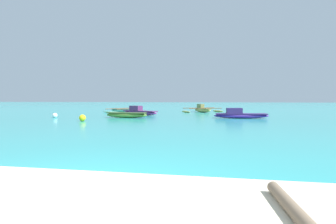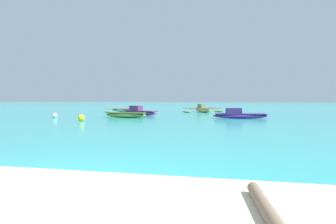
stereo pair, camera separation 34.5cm
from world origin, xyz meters
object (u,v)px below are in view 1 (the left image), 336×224
(driftwood_0, at_px, (291,207))
(moored_boat_2, at_px, (240,115))
(mooring_buoy_0, at_px, (82,118))
(moored_boat_3, at_px, (139,112))
(moored_boat_4, at_px, (127,115))
(mooring_buoy_1, at_px, (55,115))
(moored_boat_0, at_px, (202,110))
(moored_boat_1, at_px, (123,110))

(driftwood_0, bearing_deg, moored_boat_2, 86.69)
(moored_boat_2, height_order, mooring_buoy_0, moored_boat_2)
(mooring_buoy_0, bearing_deg, driftwood_0, -53.38)
(moored_boat_3, relative_size, mooring_buoy_0, 9.13)
(moored_boat_2, height_order, moored_boat_3, moored_boat_3)
(moored_boat_2, distance_m, moored_boat_4, 8.80)
(moored_boat_3, height_order, mooring_buoy_1, moored_boat_3)
(mooring_buoy_1, bearing_deg, moored_boat_2, 8.93)
(moored_boat_2, height_order, mooring_buoy_1, moored_boat_2)
(moored_boat_3, distance_m, driftwood_0, 21.73)
(mooring_buoy_0, distance_m, mooring_buoy_1, 4.36)
(moored_boat_0, xyz_separation_m, mooring_buoy_1, (-10.85, -11.09, -0.11))
(mooring_buoy_0, bearing_deg, moored_boat_3, 77.20)
(moored_boat_4, height_order, mooring_buoy_0, mooring_buoy_0)
(moored_boat_0, xyz_separation_m, mooring_buoy_0, (-7.23, -13.52, -0.08))
(moored_boat_1, bearing_deg, moored_boat_2, -8.54)
(driftwood_0, bearing_deg, moored_boat_4, 115.15)
(moored_boat_3, bearing_deg, moored_boat_4, -60.12)
(mooring_buoy_1, bearing_deg, moored_boat_4, 12.88)
(mooring_buoy_1, xyz_separation_m, driftwood_0, (13.14, -15.24, 0.01))
(moored_boat_0, relative_size, mooring_buoy_1, 12.41)
(moored_boat_2, bearing_deg, moored_boat_1, 144.47)
(moored_boat_1, distance_m, driftwood_0, 27.14)
(moored_boat_0, distance_m, moored_boat_1, 8.85)
(moored_boat_1, relative_size, mooring_buoy_0, 10.54)
(moored_boat_1, xyz_separation_m, driftwood_0, (11.01, -24.81, -0.00))
(moored_boat_4, height_order, mooring_buoy_1, moored_boat_4)
(moored_boat_3, bearing_deg, moored_boat_2, 10.83)
(moored_boat_2, xyz_separation_m, mooring_buoy_0, (-10.53, -4.65, -0.06))
(mooring_buoy_0, bearing_deg, mooring_buoy_1, 146.23)
(moored_boat_2, relative_size, driftwood_0, 2.95)
(moored_boat_0, relative_size, moored_boat_2, 1.14)
(moored_boat_0, height_order, mooring_buoy_0, moored_boat_0)
(moored_boat_0, relative_size, driftwood_0, 3.36)
(moored_boat_2, xyz_separation_m, moored_boat_4, (-8.74, -0.99, -0.04))
(mooring_buoy_0, bearing_deg, moored_boat_2, 23.80)
(mooring_buoy_0, xyz_separation_m, mooring_buoy_1, (-3.62, 2.42, -0.03))
(moored_boat_1, xyz_separation_m, moored_boat_3, (3.18, -4.53, 0.10))
(moored_boat_2, relative_size, mooring_buoy_0, 9.50)
(moored_boat_3, bearing_deg, mooring_buoy_1, -108.01)
(moored_boat_1, height_order, mooring_buoy_1, moored_boat_1)
(mooring_buoy_1, bearing_deg, moored_boat_1, 77.41)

